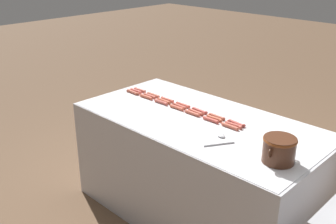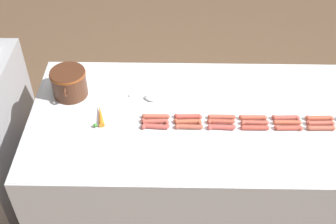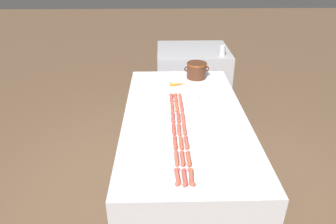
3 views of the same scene
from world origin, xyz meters
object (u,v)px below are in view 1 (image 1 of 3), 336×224
Objects in this scene: hot_dog_5 at (217,117)px; hot_dog_15 at (146,97)px; hot_dog_8 at (150,96)px; hot_dog_14 at (133,92)px; hot_dog_0 at (140,90)px; hot_dog_9 at (164,101)px; serving_spoon at (221,138)px; hot_dog_16 at (161,102)px; carrot at (267,139)px; hot_dog_10 at (180,106)px; hot_dog_17 at (177,108)px; hot_dog_2 at (167,100)px; hot_dog_11 at (196,112)px; hot_dog_6 at (236,123)px; hot_dog_19 at (211,120)px; hot_dog_1 at (153,95)px; hot_dog_3 at (183,105)px; bean_pot at (279,148)px; hot_dog_4 at (200,111)px; hot_dog_12 at (214,118)px; hot_dog_20 at (230,126)px; hot_dog_13 at (234,125)px; hot_dog_7 at (136,91)px.

hot_dog_15 is (0.08, -0.72, 0.00)m from hot_dog_5.
hot_dog_5 and hot_dog_8 have the same top height.
hot_dog_5 is 0.90m from hot_dog_14.
hot_dog_0 is 0.36m from hot_dog_9.
hot_dog_15 is 0.63× the size of serving_spoon.
carrot is at bearing 90.14° from hot_dog_16.
hot_dog_10 is at bearing -111.41° from serving_spoon.
hot_dog_5 is at bearing 102.43° from hot_dog_17.
hot_dog_11 is at bearing 83.18° from hot_dog_2.
hot_dog_19 is at bearing -65.45° from hot_dog_6.
hot_dog_9 is 1.00× the size of hot_dog_11.
hot_dog_3 is at bearing 90.56° from hot_dog_1.
bean_pot is (0.24, 1.23, 0.08)m from hot_dog_9.
bean_pot is at bearing 79.16° from hot_dog_9.
hot_dog_4 is 0.91m from bean_pot.
hot_dog_2 is 1.00× the size of hot_dog_4.
hot_dog_12 is at bearing 87.40° from hot_dog_0.
hot_dog_15 is at bearing -84.90° from hot_dog_6.
hot_dog_8 is (0.04, -0.90, 0.00)m from hot_dog_6.
hot_dog_17 is at bearing 90.59° from hot_dog_16.
hot_dog_15 is at bearing -89.88° from hot_dog_20.
bean_pot reaches higher than carrot.
hot_dog_13 is (0.04, 0.36, 0.00)m from hot_dog_4.
hot_dog_14 is (0.04, -1.09, 0.00)m from hot_dog_13.
serving_spoon is (0.23, 0.78, -0.01)m from hot_dog_9.
hot_dog_19 is at bearing 87.43° from hot_dog_7.
serving_spoon is (-0.00, -0.45, -0.08)m from bean_pot.
hot_dog_9 is 1.00× the size of hot_dog_19.
hot_dog_8 is 0.72m from hot_dog_19.
hot_dog_12 and hot_dog_14 have the same top height.
hot_dog_3 and hot_dog_17 have the same top height.
bean_pot is at bearing 89.67° from serving_spoon.
hot_dog_3 is 0.54m from hot_dog_13.
hot_dog_19 is at bearing 89.92° from hot_dog_15.
hot_dog_0 is 1.00× the size of hot_dog_12.
hot_dog_19 is at bearing 83.72° from hot_dog_1.
hot_dog_16 is 0.87× the size of carrot.
hot_dog_16 is (0.04, -0.36, 0.00)m from hot_dog_11.
serving_spoon is (0.24, 0.24, -0.01)m from hot_dog_12.
hot_dog_11 is 0.36m from hot_dog_16.
hot_dog_20 is 0.21m from serving_spoon.
hot_dog_10 is 1.00× the size of hot_dog_20.
hot_dog_8 is at bearing -92.40° from hot_dog_20.
hot_dog_5 is at bearing -99.00° from carrot.
hot_dog_8 is at bearing -95.97° from hot_dog_17.
hot_dog_2 is at bearing 102.58° from hot_dog_14.
hot_dog_4 is 0.73m from hot_dog_14.
hot_dog_16 is 0.54m from hot_dog_19.
serving_spoon is (0.23, 0.42, -0.01)m from hot_dog_11.
hot_dog_9 is (0.04, -0.36, 0.00)m from hot_dog_4.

